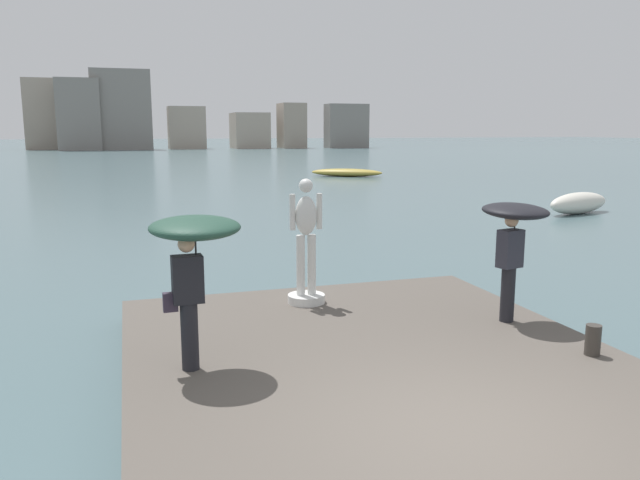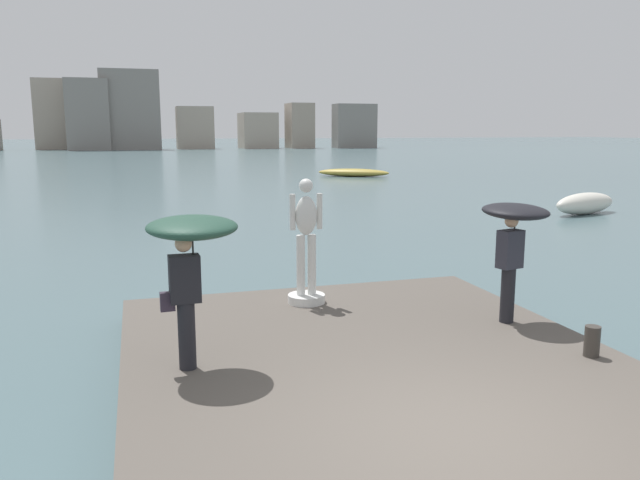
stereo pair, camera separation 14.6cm
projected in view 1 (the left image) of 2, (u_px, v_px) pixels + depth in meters
name	position (u px, v px, depth m)	size (l,w,h in m)	color
ground_plane	(172.00, 178.00, 43.98)	(400.00, 400.00, 0.00)	#4C666B
pier	(397.00, 389.00, 7.81)	(6.61, 9.09, 0.40)	#564F47
statue_white_figure	(306.00, 251.00, 10.82)	(0.66, 0.66, 2.19)	silver
onlooker_left	(193.00, 246.00, 7.72)	(1.18, 1.19, 1.97)	black
onlooker_right	(514.00, 228.00, 9.73)	(1.25, 1.26, 1.90)	black
mooring_bollard	(593.00, 340.00, 8.40)	(0.21, 0.21, 0.42)	#38332D
boat_near	(579.00, 203.00, 25.52)	(3.65, 1.93, 0.88)	silver
boat_far	(347.00, 173.00, 45.86)	(5.23, 3.95, 0.57)	#B2993D
distant_skyline	(115.00, 120.00, 107.40)	(82.72, 12.14, 13.35)	gray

